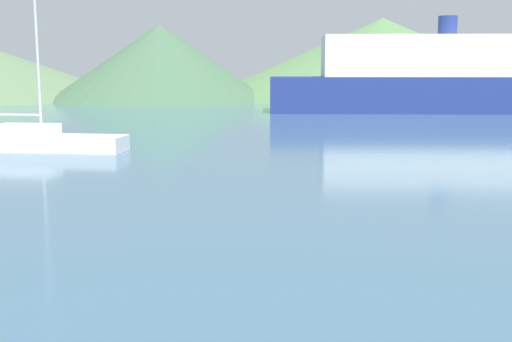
{
  "coord_description": "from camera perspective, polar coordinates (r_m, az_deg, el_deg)",
  "views": [
    {
      "loc": [
        2.38,
        -1.09,
        3.62
      ],
      "look_at": [
        0.6,
        14.0,
        1.2
      ],
      "focal_mm": 45.0,
      "sensor_mm": 36.0,
      "label": 1
    }
  ],
  "objects": [
    {
      "name": "sailboat_inner",
      "position": [
        30.49,
        -19.61,
        2.62
      ],
      "size": [
        8.84,
        1.98,
        10.04
      ],
      "rotation": [
        0.0,
        0.0,
        -0.01
      ],
      "color": "silver",
      "rests_on": "ground_plane"
    },
    {
      "name": "ferry_distant",
      "position": [
        57.02,
        16.47,
        7.87
      ],
      "size": [
        29.94,
        8.6,
        7.99
      ],
      "rotation": [
        0.0,
        0.0,
        0.08
      ],
      "color": "navy",
      "rests_on": "ground_plane"
    },
    {
      "name": "hill_central",
      "position": [
        75.93,
        -8.54,
        9.5
      ],
      "size": [
        25.73,
        25.73,
        8.68
      ],
      "color": "#38563D",
      "rests_on": "ground_plane"
    },
    {
      "name": "hill_east",
      "position": [
        86.01,
        11.12,
        9.85
      ],
      "size": [
        46.28,
        46.28,
        10.1
      ],
      "color": "#476B42",
      "rests_on": "ground_plane"
    }
  ]
}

